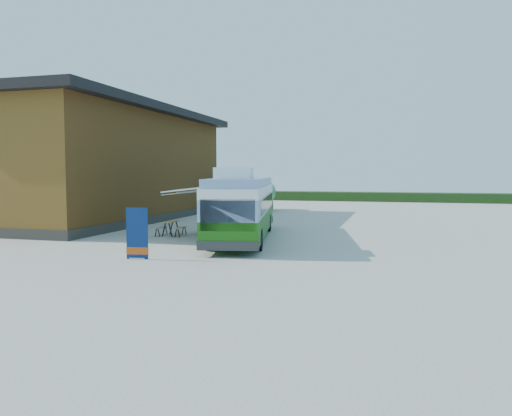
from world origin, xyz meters
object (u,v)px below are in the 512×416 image
(picnic_table, at_px, (171,225))
(slurry_tanker, at_px, (257,193))
(bus, at_px, (243,205))
(banner, at_px, (137,238))
(person_b, at_px, (245,217))
(person_a, at_px, (215,212))

(picnic_table, xyz_separation_m, slurry_tanker, (-0.13, 16.67, 0.93))
(bus, xyz_separation_m, banner, (-2.09, -6.39, -0.84))
(banner, height_order, picnic_table, banner)
(picnic_table, relative_size, person_b, 0.83)
(picnic_table, bearing_deg, slurry_tanker, 87.26)
(bus, distance_m, person_b, 2.72)
(bus, bearing_deg, picnic_table, 165.77)
(banner, distance_m, picnic_table, 6.85)
(person_a, bearing_deg, bus, -94.27)
(person_a, relative_size, slurry_tanker, 0.23)
(bus, xyz_separation_m, person_a, (-3.64, 5.98, -0.82))
(picnic_table, height_order, person_b, person_b)
(bus, bearing_deg, slurry_tanker, 92.28)
(person_b, distance_m, slurry_tanker, 14.76)
(picnic_table, distance_m, person_b, 3.95)
(banner, bearing_deg, person_b, 69.90)
(picnic_table, distance_m, slurry_tanker, 16.69)
(person_a, height_order, person_b, person_b)
(bus, bearing_deg, banner, -119.19)
(person_a, distance_m, slurry_tanker, 10.92)
(banner, bearing_deg, person_a, 86.04)
(person_a, xyz_separation_m, person_b, (2.96, -3.47, 0.03))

